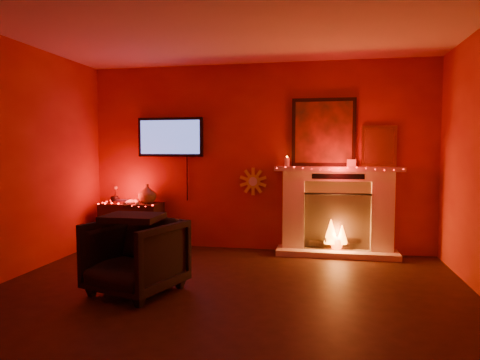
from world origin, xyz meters
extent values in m
plane|color=black|center=(0.00, 0.00, 0.00)|extent=(5.00, 5.00, 0.00)
plane|color=beige|center=(0.00, 0.00, 2.70)|extent=(5.00, 5.00, 0.00)
plane|color=maroon|center=(0.00, 2.50, 1.35)|extent=(5.00, 0.00, 5.00)
plane|color=maroon|center=(0.00, -2.50, 1.35)|extent=(5.00, 0.00, 5.00)
cube|color=beige|center=(1.15, 2.30, 0.04)|extent=(1.65, 0.40, 0.08)
cube|color=beige|center=(0.55, 2.39, 0.55)|extent=(0.30, 0.22, 0.95)
cube|color=beige|center=(1.75, 2.39, 0.55)|extent=(0.30, 0.22, 0.95)
cube|color=beige|center=(1.15, 2.39, 1.10)|extent=(1.50, 0.22, 0.14)
cube|color=beige|center=(1.15, 2.33, 1.20)|extent=(1.72, 0.34, 0.06)
cube|color=#89644F|center=(1.15, 2.45, 0.55)|extent=(0.90, 0.10, 0.95)
cube|color=black|center=(1.15, 2.27, 0.47)|extent=(0.90, 0.02, 0.78)
cylinder|color=black|center=(1.05, 2.36, 0.14)|extent=(0.55, 0.09, 0.09)
cylinder|color=black|center=(1.23, 2.38, 0.20)|extent=(0.51, 0.18, 0.08)
cone|color=orange|center=(1.07, 2.36, 0.33)|extent=(0.20, 0.20, 0.34)
cone|color=orange|center=(1.22, 2.37, 0.29)|extent=(0.16, 0.16, 0.26)
sphere|color=#FF3F07|center=(1.15, 2.36, 0.16)|extent=(0.18, 0.18, 0.18)
cube|color=black|center=(0.95, 2.46, 1.71)|extent=(0.88, 0.05, 0.95)
cube|color=#C5411A|center=(0.95, 2.44, 1.71)|extent=(0.78, 0.01, 0.85)
cube|color=gold|center=(1.70, 2.47, 1.51)|extent=(0.46, 0.04, 0.56)
cube|color=#AE6F28|center=(1.70, 2.45, 1.51)|extent=(0.38, 0.01, 0.48)
cylinder|color=white|center=(0.45, 2.38, 1.29)|extent=(0.07, 0.07, 0.12)
cube|color=silver|center=(1.33, 2.36, 1.28)|extent=(0.12, 0.01, 0.10)
cube|color=black|center=(-1.30, 2.46, 1.65)|extent=(1.00, 0.06, 0.58)
cube|color=#4E63C8|center=(-1.30, 2.42, 1.65)|extent=(0.92, 0.01, 0.50)
cylinder|color=black|center=(-1.05, 2.47, 1.03)|extent=(0.02, 0.02, 0.66)
cylinder|color=yellow|center=(-0.05, 2.48, 1.00)|extent=(0.20, 0.03, 0.20)
cylinder|color=silver|center=(-0.05, 2.46, 1.00)|extent=(0.13, 0.01, 0.13)
cube|color=black|center=(-1.85, 2.26, 0.33)|extent=(0.88, 0.44, 0.67)
imported|color=brown|center=(-1.62, 2.30, 0.81)|extent=(0.27, 0.27, 0.29)
imported|color=black|center=(-2.12, 2.25, 0.72)|extent=(0.12, 0.12, 0.10)
cylinder|color=silver|center=(-1.87, 2.22, 0.69)|extent=(0.13, 0.38, 0.05)
cylinder|color=silver|center=(-1.81, 2.16, 0.69)|extent=(0.07, 0.38, 0.05)
cylinder|color=silver|center=(-1.74, 2.19, 0.69)|extent=(0.23, 0.35, 0.05)
cube|color=#541918|center=(-1.99, 2.22, 0.68)|extent=(0.20, 0.14, 0.03)
cube|color=#20304C|center=(-1.98, 2.23, 0.71)|extent=(0.17, 0.12, 0.02)
imported|color=black|center=(-0.92, 0.35, 0.38)|extent=(1.02, 1.04, 0.75)
camera|label=1|loc=(0.93, -3.66, 1.46)|focal=32.00mm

